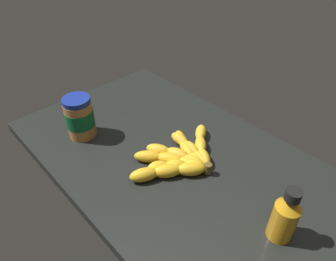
% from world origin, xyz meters
% --- Properties ---
extents(ground_plane, '(0.93, 0.57, 0.03)m').
position_xyz_m(ground_plane, '(0.00, 0.00, -0.02)').
color(ground_plane, black).
extents(banana_bunch, '(0.19, 0.32, 0.04)m').
position_xyz_m(banana_bunch, '(0.04, -0.00, 0.02)').
color(banana_bunch, gold).
rests_on(banana_bunch, ground_plane).
extents(peanut_butter_jar, '(0.08, 0.08, 0.13)m').
position_xyz_m(peanut_butter_jar, '(-0.25, -0.13, 0.06)').
color(peanut_butter_jar, '#B27238').
rests_on(peanut_butter_jar, ground_plane).
extents(honey_bottle, '(0.05, 0.05, 0.14)m').
position_xyz_m(honey_bottle, '(0.35, -0.01, 0.06)').
color(honey_bottle, orange).
rests_on(honey_bottle, ground_plane).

